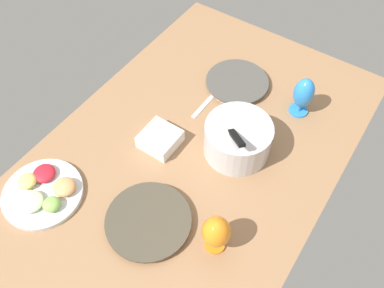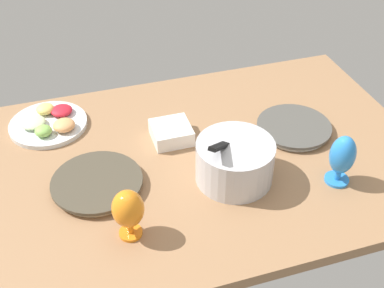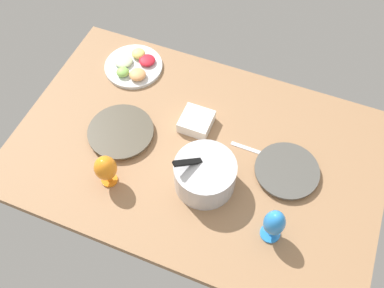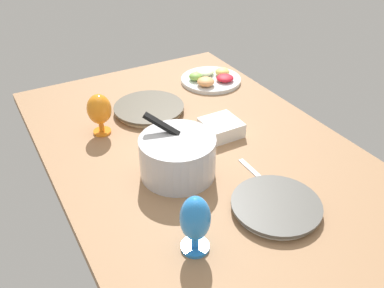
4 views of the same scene
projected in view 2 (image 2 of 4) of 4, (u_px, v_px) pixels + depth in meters
ground_plane at (195, 161)px, 171.16cm from camera, size 160.00×104.00×4.00cm
dinner_plate_left at (294, 128)px, 180.82cm from camera, size 27.26×27.26×2.69cm
dinner_plate_right at (97, 183)px, 157.45cm from camera, size 29.37×29.37×2.80cm
mixing_bowl at (235, 160)px, 157.02cm from camera, size 25.14×25.14×20.02cm
fruit_platter at (49, 122)px, 182.52cm from camera, size 28.59×28.59×5.57cm
hurricane_glass_orange at (128, 210)px, 136.68cm from camera, size 9.20×9.20×16.35cm
hurricane_glass_blue at (342, 157)px, 154.22cm from camera, size 8.19×8.19×17.84cm
square_bowl_white at (171, 132)px, 175.92cm from camera, size 13.67×13.67×5.66cm
fork_by_left_plate at (244, 130)px, 181.45cm from camera, size 18.03×2.10×0.60cm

